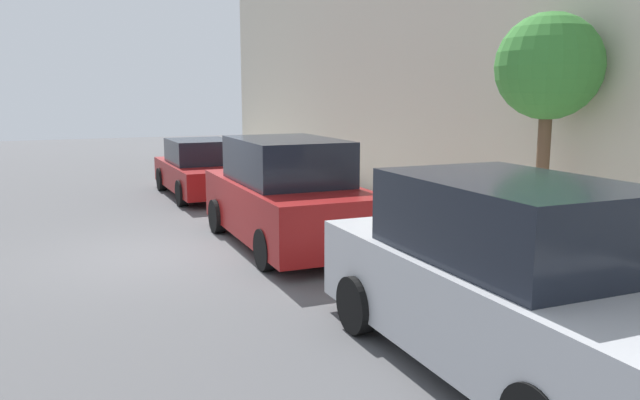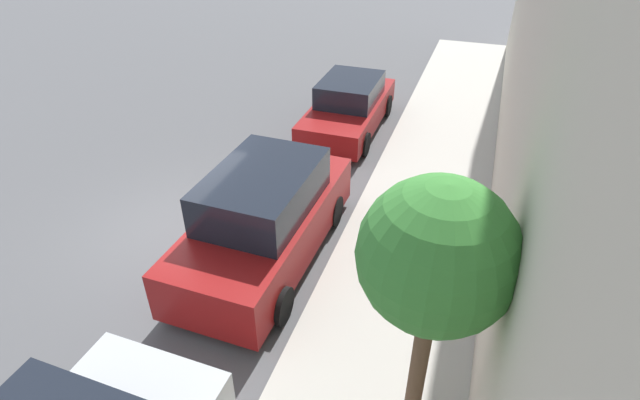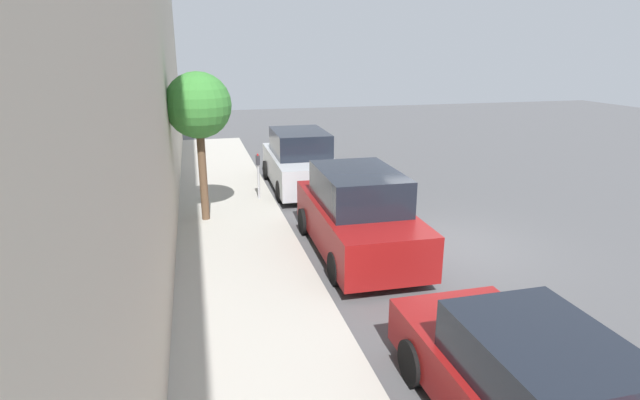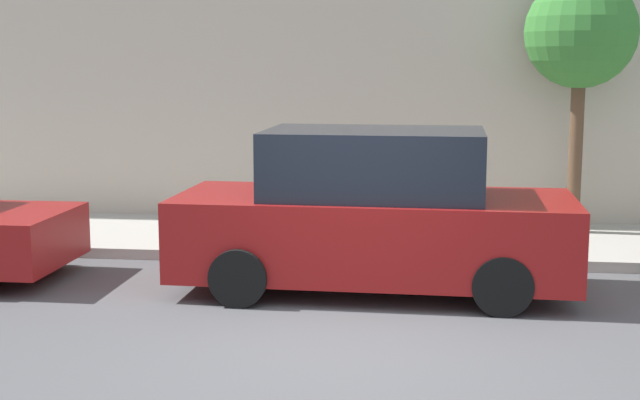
{
  "view_description": "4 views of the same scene",
  "coord_description": "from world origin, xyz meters",
  "views": [
    {
      "loc": [
        -1.85,
        -10.82,
        2.81
      ],
      "look_at": [
        2.43,
        -1.25,
        1.0
      ],
      "focal_mm": 35.0,
      "sensor_mm": 36.0,
      "label": 1
    },
    {
      "loc": [
        5.76,
        -7.17,
        6.52
      ],
      "look_at": [
        3.06,
        0.69,
        1.0
      ],
      "focal_mm": 28.0,
      "sensor_mm": 36.0,
      "label": 2
    },
    {
      "loc": [
        5.76,
        10.21,
        4.59
      ],
      "look_at": [
        2.85,
        -1.29,
        1.0
      ],
      "focal_mm": 28.0,
      "sensor_mm": 36.0,
      "label": 3
    },
    {
      "loc": [
        -8.44,
        -0.84,
        2.81
      ],
      "look_at": [
        2.94,
        0.58,
        1.0
      ],
      "focal_mm": 50.0,
      "sensor_mm": 36.0,
      "label": 4
    }
  ],
  "objects": [
    {
      "name": "street_tree",
      "position": [
        5.62,
        -3.06,
        3.18
      ],
      "size": [
        1.7,
        1.7,
        3.92
      ],
      "color": "brown",
      "rests_on": "sidewalk"
    },
    {
      "name": "parked_suv_second",
      "position": [
        2.24,
        -0.17,
        0.93
      ],
      "size": [
        2.08,
        4.84,
        1.98
      ],
      "color": "maroon",
      "rests_on": "ground_plane"
    },
    {
      "name": "sidewalk",
      "position": [
        4.93,
        0.0,
        0.07
      ],
      "size": [
        2.86,
        32.0,
        0.15
      ],
      "color": "#B2ADA3",
      "rests_on": "ground_plane"
    },
    {
      "name": "parking_meter_near",
      "position": [
        3.95,
        -4.65,
        1.02
      ],
      "size": [
        0.11,
        0.15,
        1.41
      ],
      "color": "#ADADB2",
      "rests_on": "sidewalk"
    },
    {
      "name": "ground_plane",
      "position": [
        0.0,
        0.0,
        0.0
      ],
      "size": [
        60.0,
        60.0,
        0.0
      ],
      "primitive_type": "plane",
      "color": "#515154"
    },
    {
      "name": "parked_suv_nearest",
      "position": [
        2.35,
        -6.08,
        0.93
      ],
      "size": [
        2.08,
        4.84,
        1.98
      ],
      "color": "#B7BABF",
      "rests_on": "ground_plane"
    },
    {
      "name": "parked_sedan_third",
      "position": [
        2.12,
        6.04,
        0.72
      ],
      "size": [
        1.92,
        4.51,
        1.54
      ],
      "color": "maroon",
      "rests_on": "ground_plane"
    }
  ]
}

